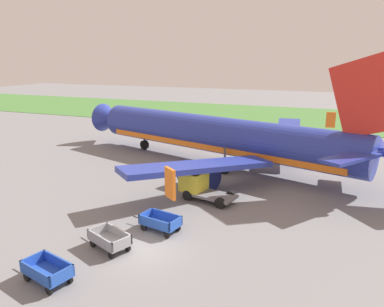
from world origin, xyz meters
name	(u,v)px	position (x,y,z in m)	size (l,w,h in m)	color
ground_plane	(144,248)	(0.00, 0.00, 0.00)	(220.00, 220.00, 0.00)	slate
grass_strip	(280,116)	(0.00, 53.08, 0.03)	(220.00, 28.00, 0.06)	#477A38
airplane	(225,137)	(-0.49, 17.91, 3.05)	(36.97, 30.01, 11.34)	#28389E
baggage_cart_nearest	(47,271)	(-2.82, -4.73, 0.60)	(3.62, 1.97, 1.07)	#234CB2
baggage_cart_second_in_row	(109,239)	(-1.80, -0.83, 0.60)	(3.57, 2.24, 1.07)	gray
baggage_cart_third_in_row	(160,222)	(-0.09, 2.34, 0.60)	(3.63, 1.86, 1.07)	#234CB2
service_truck_beside_carts	(199,185)	(0.22, 8.59, 1.10)	(4.68, 2.78, 2.10)	slate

